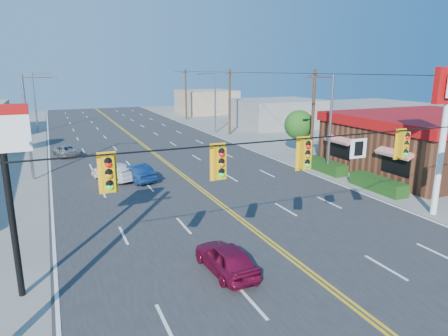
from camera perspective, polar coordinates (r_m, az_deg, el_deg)
name	(u,v)px	position (r m, az deg, el deg)	size (l,w,h in m)	color
ground	(324,285)	(17.07, 14.05, -15.87)	(160.00, 160.00, 0.00)	gray
road	(176,171)	(33.94, -6.82, -0.38)	(20.00, 120.00, 0.06)	#2D2D30
signal_span	(329,166)	(15.21, 14.77, 0.24)	(24.32, 0.34, 9.00)	#47301E
kfc	(429,142)	(38.05, 27.28, 3.33)	(16.30, 12.40, 4.70)	brown
kfc_pylon	(446,112)	(25.74, 29.19, 7.01)	(2.20, 0.36, 8.50)	white
pizza_hut_sign	(4,163)	(15.94, -28.87, 0.66)	(1.90, 0.30, 6.85)	black
streetlight_se	(329,119)	(32.78, 14.71, 6.74)	(2.55, 0.25, 8.00)	gray
streetlight_ne	(214,99)	(53.63, -1.47, 9.81)	(2.55, 0.25, 8.00)	gray
streetlight_sw	(30,121)	(33.78, -25.98, 5.99)	(2.55, 0.25, 8.00)	gray
streetlight_nw	(36,99)	(59.67, -25.24, 8.93)	(2.55, 0.25, 8.00)	gray
utility_pole_near	(313,117)	(36.82, 12.57, 7.11)	(0.28, 0.28, 8.40)	#47301E
utility_pole_mid	(230,102)	(52.38, 0.82, 9.37)	(0.28, 0.28, 8.40)	#47301E
utility_pole_far	(186,94)	(69.13, -5.47, 10.42)	(0.28, 0.28, 8.40)	#47301E
tree_kfc_rear	(299,125)	(40.97, 10.66, 6.08)	(2.94, 2.94, 4.41)	#47301E
tree_west	(12,126)	(46.01, -28.06, 5.35)	(2.80, 2.80, 4.20)	#47301E
bld_east_mid	(278,113)	(60.68, 7.75, 7.79)	(12.00, 10.00, 4.00)	gray
bld_east_far	(206,102)	(79.07, -2.54, 9.45)	(10.00, 10.00, 4.40)	tan
car_magenta	(226,259)	(17.11, 0.29, -12.90)	(1.51, 3.76, 1.28)	maroon
car_blue	(136,173)	(31.11, -12.45, -0.73)	(1.41, 4.04, 1.33)	navy
car_white	(114,172)	(31.89, -15.45, -0.57)	(1.83, 4.51, 1.31)	white
car_silver	(66,151)	(42.25, -21.67, 2.30)	(1.86, 4.04, 1.12)	#A09FA4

